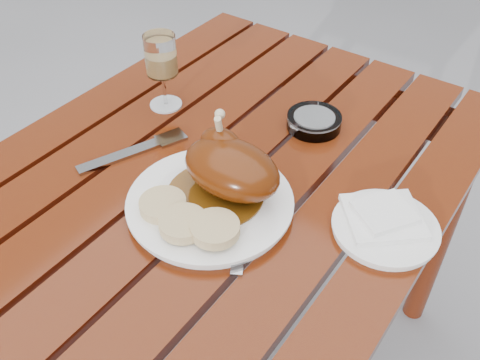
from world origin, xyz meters
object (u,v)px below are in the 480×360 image
Objects in this scene: ashtray at (314,121)px; wine_glass at (163,72)px; dinner_plate at (210,203)px; side_plate at (385,228)px; table at (209,305)px.

wine_glass is at bearing -158.98° from ashtray.
dinner_plate is 1.63× the size of side_plate.
ashtray is (0.03, 0.31, 0.00)m from dinner_plate.
wine_glass reaches higher than dinner_plate.
wine_glass is (-0.22, 0.15, 0.46)m from table.
wine_glass reaches higher than ashtray.
dinner_plate is at bearing -155.43° from side_plate.
side_plate is (0.32, 0.08, 0.38)m from table.
wine_glass is 0.92× the size of side_plate.
table is at bearing -106.78° from ashtray.
table is 0.48m from ashtray.
dinner_plate is at bearing -95.10° from ashtray.
ashtray is at bearing 142.12° from side_plate.
wine_glass is 0.55m from side_plate.
table is 0.53m from wine_glass.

